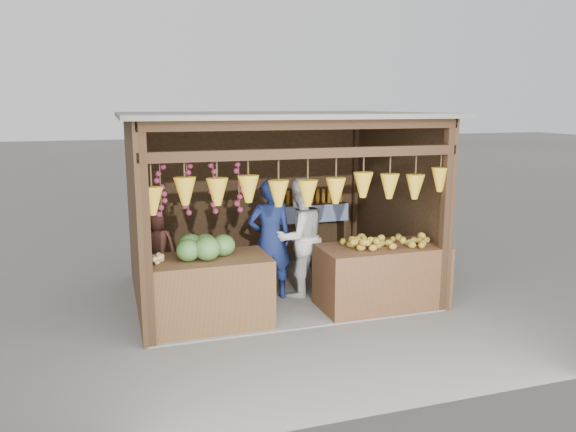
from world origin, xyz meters
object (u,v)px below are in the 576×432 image
object	(u,v)px
vendor_seated	(157,247)
woman_standing	(299,238)
counter_left	(208,292)
man_standing	(270,240)
counter_right	(381,277)

from	to	relation	value
vendor_seated	woman_standing	bearing A→B (deg)	176.20
counter_left	woman_standing	distance (m)	1.72
man_standing	woman_standing	bearing A→B (deg)	-171.77
woman_standing	counter_left	bearing A→B (deg)	10.08
counter_right	woman_standing	bearing A→B (deg)	138.48
counter_left	counter_right	world-z (taller)	counter_left
counter_right	man_standing	distance (m)	1.64
woman_standing	vendor_seated	distance (m)	2.03
vendor_seated	man_standing	bearing A→B (deg)	171.64
counter_right	man_standing	bearing A→B (deg)	150.88
counter_right	man_standing	xyz separation A→B (m)	(-1.38, 0.77, 0.45)
counter_right	woman_standing	size ratio (longest dim) A/B	0.99
counter_left	vendor_seated	world-z (taller)	vendor_seated
counter_left	woman_standing	bearing A→B (deg)	27.23
counter_right	man_standing	size ratio (longest dim) A/B	0.98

